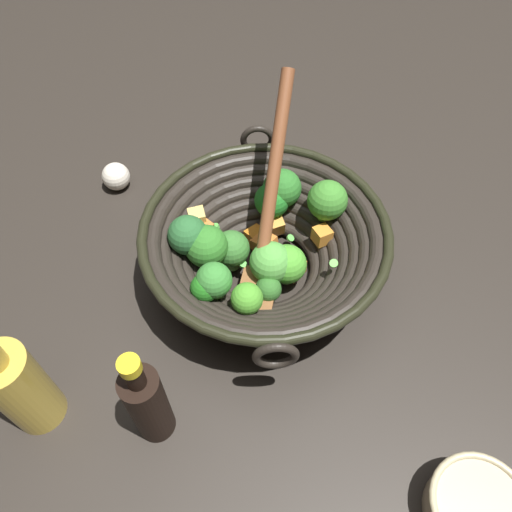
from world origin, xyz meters
The scene contains 6 objects.
ground_plane centered at (0.00, 0.00, 0.00)m, with size 4.00×4.00×0.00m, color #28231E.
wok centered at (0.00, 0.00, 0.07)m, with size 0.34×0.34×0.25m.
soy_sauce_bottle centered at (-0.25, -0.08, 0.07)m, with size 0.04×0.04×0.18m.
cooking_oil_bottle centered at (-0.35, 0.03, 0.08)m, with size 0.06×0.06×0.19m.
prep_bowl centered at (-0.04, -0.39, 0.03)m, with size 0.11×0.11×0.05m.
garlic_bulb centered at (-0.07, 0.30, 0.02)m, with size 0.05×0.05×0.05m, color silver.
Camera 1 is at (-0.29, -0.31, 0.62)m, focal length 35.33 mm.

